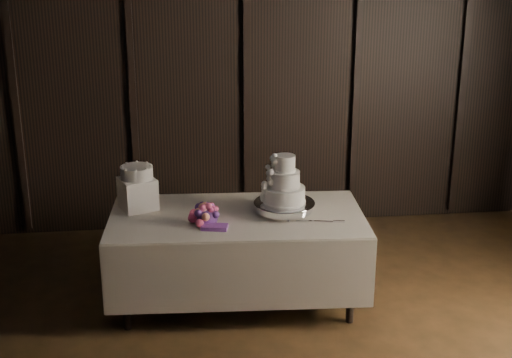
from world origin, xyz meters
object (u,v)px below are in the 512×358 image
object	(u,v)px
wedding_cake	(281,185)
box_pedestal	(138,194)
cake_stand	(284,208)
small_cake	(137,173)
display_table	(237,255)
bouquet	(207,215)

from	to	relation	value
wedding_cake	box_pedestal	world-z (taller)	wedding_cake
cake_stand	small_cake	size ratio (longest dim) A/B	1.89
display_table	box_pedestal	xyz separation A→B (m)	(-0.77, 0.24, 0.47)
bouquet	cake_stand	bearing A→B (deg)	12.66
cake_stand	box_pedestal	distance (m)	1.17
wedding_cake	bouquet	xyz separation A→B (m)	(-0.59, -0.12, -0.17)
cake_stand	small_cake	bearing A→B (deg)	167.81
cake_stand	box_pedestal	world-z (taller)	box_pedestal
cake_stand	bouquet	world-z (taller)	bouquet
display_table	wedding_cake	xyz separation A→B (m)	(0.34, -0.02, 0.59)
bouquet	box_pedestal	bearing A→B (deg)	143.78
bouquet	box_pedestal	world-z (taller)	box_pedestal
cake_stand	bouquet	size ratio (longest dim) A/B	1.18
small_cake	display_table	bearing A→B (deg)	-17.26
wedding_cake	box_pedestal	xyz separation A→B (m)	(-1.11, 0.26, -0.12)
box_pedestal	display_table	bearing A→B (deg)	-17.26
wedding_cake	small_cake	bearing A→B (deg)	164.42
bouquet	display_table	bearing A→B (deg)	30.96
cake_stand	wedding_cake	world-z (taller)	wedding_cake
bouquet	box_pedestal	xyz separation A→B (m)	(-0.53, 0.39, 0.06)
box_pedestal	small_cake	bearing A→B (deg)	0.00
bouquet	box_pedestal	distance (m)	0.65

